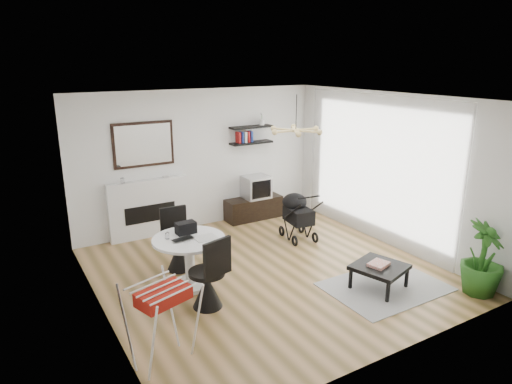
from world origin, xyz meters
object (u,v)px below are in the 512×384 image
stroller (297,217)px  potted_plant (483,258)px  dining_table (189,255)px  coffee_table (380,268)px  crt_tv (256,187)px  fireplace (148,202)px  tv_console (254,208)px  drying_rack (162,323)px

stroller → potted_plant: bearing=-63.9°
dining_table → coffee_table: bearing=-31.8°
crt_tv → fireplace: bearing=176.2°
tv_console → potted_plant: 4.55m
tv_console → potted_plant: (1.16, -4.39, 0.31)m
fireplace → crt_tv: bearing=-3.8°
dining_table → stroller: stroller is taller
drying_rack → dining_table: bearing=40.1°
fireplace → drying_rack: 3.89m
coffee_table → potted_plant: bearing=-36.2°
tv_console → coffee_table: 3.56m
tv_console → stroller: stroller is taller
fireplace → drying_rack: size_ratio=2.29×
fireplace → coffee_table: 4.33m
dining_table → coffee_table: size_ratio=1.23×
drying_rack → potted_plant: 4.49m
tv_console → drying_rack: (-3.25, -3.59, 0.27)m
potted_plant → crt_tv: bearing=104.2°
fireplace → crt_tv: size_ratio=4.10×
fireplace → potted_plant: 5.64m
stroller → coffee_table: stroller is taller
dining_table → drying_rack: drying_rack is taller
dining_table → drying_rack: bearing=-122.2°
potted_plant → drying_rack: bearing=169.7°
tv_console → coffee_table: tv_console is taller
crt_tv → potted_plant: bearing=-75.8°
drying_rack → fireplace: bearing=56.4°
crt_tv → dining_table: crt_tv is taller
tv_console → potted_plant: size_ratio=1.13×
tv_console → stroller: size_ratio=1.29×
coffee_table → fireplace: bearing=120.9°
drying_rack → potted_plant: size_ratio=0.89×
dining_table → coffee_table: 2.76m
drying_rack → stroller: 4.08m
fireplace → potted_plant: bearing=-53.6°
drying_rack → potted_plant: potted_plant is taller
crt_tv → drying_rack: size_ratio=0.56×
drying_rack → potted_plant: (4.42, -0.80, 0.04)m
fireplace → coffee_table: bearing=-59.1°
crt_tv → coffee_table: bearing=-90.4°
stroller → crt_tv: bearing=101.9°
fireplace → coffee_table: fireplace is taller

